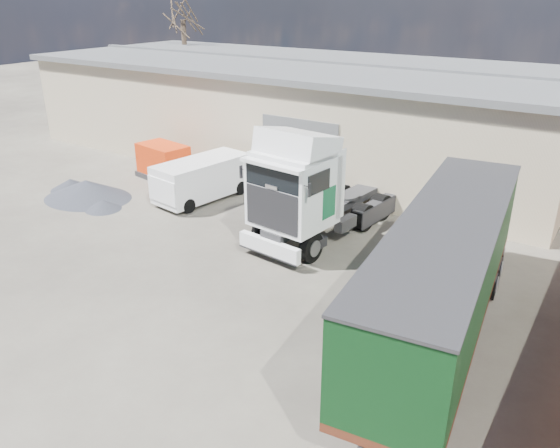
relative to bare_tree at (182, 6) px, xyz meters
The scene contains 8 objects.
ground 28.05m from the bare_tree, 48.01° to the right, with size 120.00×120.00×0.00m, color black.
warehouse 13.70m from the bare_tree, 18.45° to the right, with size 30.60×12.60×5.42m.
bare_tree is the anchor object (origin of this frame).
tractor_unit 24.62m from the bare_tree, 37.03° to the right, with size 3.28×7.12×4.59m.
box_trailer 31.56m from the bare_tree, 35.26° to the right, with size 3.62×11.28×3.68m.
panel_van 19.53m from the bare_tree, 46.28° to the right, with size 2.49×4.79×1.87m.
orange_skip 16.39m from the bare_tree, 52.69° to the right, with size 3.04×2.19×1.75m.
gravel_heap 19.33m from the bare_tree, 63.22° to the right, with size 5.52×5.01×0.88m.
Camera 1 is at (10.72, -10.86, 8.90)m, focal length 35.00 mm.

